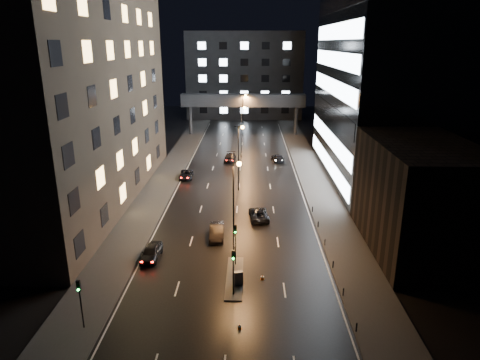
{
  "coord_description": "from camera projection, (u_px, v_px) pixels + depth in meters",
  "views": [
    {
      "loc": [
        1.68,
        -34.65,
        21.89
      ],
      "look_at": [
        0.39,
        20.8,
        4.0
      ],
      "focal_mm": 32.0,
      "sensor_mm": 36.0,
      "label": 1
    }
  ],
  "objects": [
    {
      "name": "car_away_a",
      "position": [
        151.0,
        252.0,
        45.21
      ],
      "size": [
        1.94,
        4.41,
        1.48
      ],
      "primitive_type": "imported",
      "rotation": [
        0.0,
        0.0,
        -0.04
      ],
      "color": "black",
      "rests_on": "ground"
    },
    {
      "name": "sidewalk_left",
      "position": [
        167.0,
        176.0,
        73.28
      ],
      "size": [
        5.0,
        110.0,
        0.15
      ],
      "primitive_type": "cube",
      "color": "#383533",
      "rests_on": "ground"
    },
    {
      "name": "car_away_d",
      "position": [
        230.0,
        158.0,
        82.27
      ],
      "size": [
        2.26,
        5.08,
        1.45
      ],
      "primitive_type": "imported",
      "rotation": [
        0.0,
        0.0,
        -0.05
      ],
      "color": "black",
      "rests_on": "ground"
    },
    {
      "name": "ground",
      "position": [
        240.0,
        169.0,
        77.78
      ],
      "size": [
        160.0,
        160.0,
        0.0
      ],
      "primitive_type": "plane",
      "color": "black",
      "rests_on": "ground"
    },
    {
      "name": "bollard_row",
      "position": [
        329.0,
        253.0,
        45.55
      ],
      "size": [
        0.12,
        25.12,
        0.9
      ],
      "color": "black",
      "rests_on": "ground"
    },
    {
      "name": "skybridge",
      "position": [
        243.0,
        101.0,
        103.77
      ],
      "size": [
        30.0,
        3.0,
        10.0
      ],
      "color": "#333335",
      "rests_on": "ground"
    },
    {
      "name": "streetlight_mid_a",
      "position": [
        240.0,
        150.0,
        64.37
      ],
      "size": [
        1.45,
        0.5,
        10.15
      ],
      "color": "black",
      "rests_on": "ground"
    },
    {
      "name": "car_away_b",
      "position": [
        217.0,
        231.0,
        50.05
      ],
      "size": [
        1.89,
        4.81,
        1.56
      ],
      "primitive_type": "imported",
      "rotation": [
        0.0,
        0.0,
        0.05
      ],
      "color": "black",
      "rests_on": "ground"
    },
    {
      "name": "car_toward_b",
      "position": [
        278.0,
        158.0,
        82.4
      ],
      "size": [
        2.47,
        4.84,
        1.35
      ],
      "primitive_type": "imported",
      "rotation": [
        0.0,
        0.0,
        3.27
      ],
      "color": "black",
      "rests_on": "ground"
    },
    {
      "name": "streetlight_far",
      "position": [
        244.0,
        110.0,
        102.42
      ],
      "size": [
        1.45,
        0.5,
        10.15
      ],
      "color": "black",
      "rests_on": "ground"
    },
    {
      "name": "streetlight_mid_b",
      "position": [
        242.0,
        125.0,
        83.4
      ],
      "size": [
        1.45,
        0.5,
        10.15
      ],
      "color": "black",
      "rests_on": "ground"
    },
    {
      "name": "car_away_c",
      "position": [
        186.0,
        175.0,
        72.06
      ],
      "size": [
        2.35,
        4.74,
        1.29
      ],
      "primitive_type": "imported",
      "rotation": [
        0.0,
        0.0,
        0.05
      ],
      "color": "black",
      "rests_on": "ground"
    },
    {
      "name": "traffic_signal_near",
      "position": [
        235.0,
        238.0,
        43.04
      ],
      "size": [
        0.28,
        0.34,
        4.4
      ],
      "color": "black",
      "rests_on": "median_island"
    },
    {
      "name": "sidewalk_right",
      "position": [
        313.0,
        177.0,
        72.73
      ],
      "size": [
        5.0,
        110.0,
        0.15
      ],
      "primitive_type": "cube",
      "color": "#383533",
      "rests_on": "ground"
    },
    {
      "name": "cone_b",
      "position": [
        262.0,
        277.0,
        41.34
      ],
      "size": [
        0.44,
        0.44,
        0.48
      ],
      "primitive_type": "cone",
      "rotation": [
        0.0,
        0.0,
        0.12
      ],
      "color": "orange",
      "rests_on": "ground"
    },
    {
      "name": "traffic_signal_far",
      "position": [
        233.0,
        265.0,
        37.81
      ],
      "size": [
        0.28,
        0.34,
        4.4
      ],
      "color": "black",
      "rests_on": "median_island"
    },
    {
      "name": "cone_a",
      "position": [
        240.0,
        326.0,
        34.2
      ],
      "size": [
        0.41,
        0.41,
        0.45
      ],
      "primitive_type": "cone",
      "rotation": [
        0.0,
        0.0,
        0.2
      ],
      "color": "orange",
      "rests_on": "ground"
    },
    {
      "name": "utility_cabinet",
      "position": [
        238.0,
        278.0,
        40.11
      ],
      "size": [
        0.92,
        0.67,
        1.33
      ],
      "primitive_type": "cube",
      "rotation": [
        0.0,
        0.0,
        0.27
      ],
      "color": "#535356",
      "rests_on": "median_island"
    },
    {
      "name": "building_right_low",
      "position": [
        419.0,
        197.0,
        46.0
      ],
      "size": [
        10.0,
        18.0,
        12.0
      ],
      "primitive_type": "cube",
      "color": "black",
      "rests_on": "ground"
    },
    {
      "name": "median_island",
      "position": [
        235.0,
        278.0,
        41.6
      ],
      "size": [
        1.6,
        8.0,
        0.15
      ],
      "primitive_type": "cube",
      "color": "#383533",
      "rests_on": "ground"
    },
    {
      "name": "building_far",
      "position": [
        245.0,
        75.0,
        129.13
      ],
      "size": [
        34.0,
        14.0,
        25.0
      ],
      "primitive_type": "cube",
      "color": "#333335",
      "rests_on": "ground"
    },
    {
      "name": "streetlight_near",
      "position": [
        235.0,
        195.0,
        45.34
      ],
      "size": [
        1.45,
        0.5,
        10.15
      ],
      "color": "black",
      "rests_on": "ground"
    },
    {
      "name": "traffic_signal_corner",
      "position": [
        80.0,
        297.0,
        33.36
      ],
      "size": [
        0.28,
        0.34,
        4.4
      ],
      "color": "black",
      "rests_on": "ground"
    },
    {
      "name": "building_left",
      "position": [
        69.0,
        57.0,
        56.92
      ],
      "size": [
        15.0,
        48.0,
        40.0
      ],
      "primitive_type": "cube",
      "color": "#2D2319",
      "rests_on": "ground"
    },
    {
      "name": "building_right_glass",
      "position": [
        400.0,
        38.0,
        66.52
      ],
      "size": [
        20.0,
        36.0,
        45.0
      ],
      "primitive_type": "cube",
      "color": "black",
      "rests_on": "ground"
    },
    {
      "name": "car_toward_a",
      "position": [
        259.0,
        214.0,
        55.42
      ],
      "size": [
        2.77,
        5.17,
        1.38
      ],
      "primitive_type": "imported",
      "rotation": [
        0.0,
        0.0,
        3.24
      ],
      "color": "black",
      "rests_on": "ground"
    }
  ]
}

